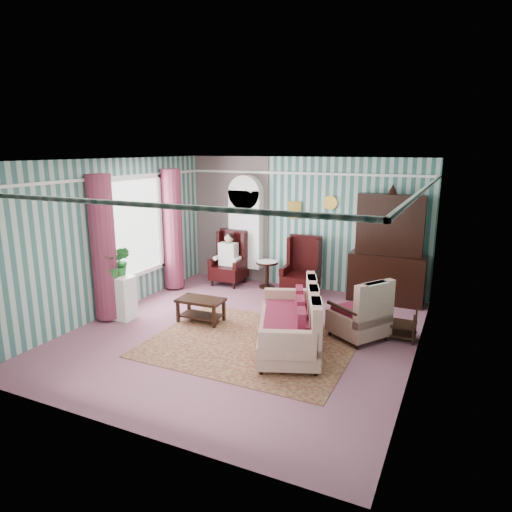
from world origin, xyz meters
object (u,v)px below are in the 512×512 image
at_px(wingback_right, 301,266).
at_px(floral_armchair, 359,311).
at_px(plant_stand, 119,297).
at_px(round_side_table, 267,275).
at_px(coffee_table, 201,310).
at_px(seated_woman, 228,260).
at_px(wingback_left, 228,258).
at_px(sofa, 289,314).
at_px(dresser_hutch, 389,246).
at_px(nest_table, 402,324).
at_px(bookcase, 246,235).

relative_size(wingback_right, floral_armchair, 1.32).
bearing_deg(wingback_right, plant_stand, -132.84).
xyz_separation_m(round_side_table, coffee_table, (-0.24, -2.43, -0.08)).
distance_m(seated_woman, round_side_table, 0.96).
height_order(wingback_left, sofa, wingback_left).
relative_size(round_side_table, sofa, 0.30).
distance_m(dresser_hutch, plant_stand, 5.31).
height_order(seated_woman, sofa, seated_woman).
xyz_separation_m(round_side_table, plant_stand, (-1.70, -2.90, 0.10)).
relative_size(seated_woman, sofa, 0.58).
bearing_deg(coffee_table, round_side_table, 84.36).
relative_size(wingback_right, plant_stand, 1.56).
bearing_deg(nest_table, seated_woman, 159.15).
bearing_deg(plant_stand, floral_armchair, 12.72).
relative_size(plant_stand, coffee_table, 0.96).
distance_m(round_side_table, plant_stand, 3.36).
height_order(wingback_left, plant_stand, wingback_left).
bearing_deg(seated_woman, wingback_right, 0.00).
height_order(bookcase, round_side_table, bookcase).
height_order(dresser_hutch, sofa, dresser_hutch).
distance_m(wingback_left, floral_armchair, 3.86).
height_order(plant_stand, floral_armchair, floral_armchair).
xyz_separation_m(sofa, floral_armchair, (0.91, 0.86, -0.10)).
height_order(plant_stand, sofa, sofa).
bearing_deg(bookcase, floral_armchair, -34.75).
xyz_separation_m(round_side_table, nest_table, (3.17, -1.70, -0.03)).
xyz_separation_m(seated_woman, nest_table, (4.07, -1.55, -0.32)).
bearing_deg(coffee_table, seated_woman, 106.16).
relative_size(dresser_hutch, sofa, 1.17).
distance_m(sofa, coffee_table, 1.91).
height_order(round_side_table, sofa, sofa).
relative_size(seated_woman, plant_stand, 1.47).
height_order(wingback_right, sofa, wingback_right).
relative_size(wingback_right, round_side_table, 2.08).
height_order(bookcase, nest_table, bookcase).
height_order(round_side_table, floral_armchair, floral_armchair).
distance_m(bookcase, floral_armchair, 3.90).
height_order(bookcase, coffee_table, bookcase).
relative_size(round_side_table, floral_armchair, 0.63).
height_order(bookcase, wingback_right, bookcase).
bearing_deg(plant_stand, coffee_table, 17.92).
xyz_separation_m(plant_stand, coffee_table, (1.46, 0.47, -0.18)).
height_order(round_side_table, nest_table, round_side_table).
bearing_deg(bookcase, wingback_left, -122.66).
bearing_deg(dresser_hutch, sofa, -108.85).
distance_m(round_side_table, floral_armchair, 3.18).
bearing_deg(floral_armchair, coffee_table, 133.23).
bearing_deg(coffee_table, bookcase, 98.74).
xyz_separation_m(dresser_hutch, floral_armchair, (-0.09, -2.07, -0.71)).
bearing_deg(plant_stand, dresser_hutch, 35.08).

